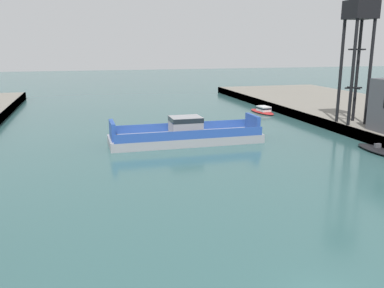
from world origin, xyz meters
TOP-DOWN VIEW (x-y plane):
  - chain_ferry at (1.52, 35.38)m, footprint 19.93×5.93m
  - moored_boat_mid_right at (22.53, 24.70)m, footprint 2.26×6.69m
  - moored_boat_far_right at (21.61, 55.21)m, footprint 3.11×7.77m
  - crane_tower at (26.30, 35.30)m, footprint 3.59×3.59m

SIDE VIEW (x-z plane):
  - moored_boat_mid_right at x=22.53m, z-range -0.24..0.82m
  - moored_boat_far_right at x=21.61m, z-range -0.17..1.16m
  - chain_ferry at x=1.52m, z-range -0.67..2.82m
  - crane_tower at x=26.30m, z-range 6.48..23.49m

